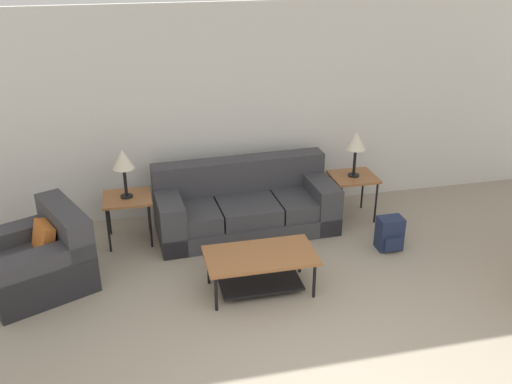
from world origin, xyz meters
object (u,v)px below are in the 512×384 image
Objects in this scene: table_lamp_right at (356,142)px; backpack at (390,234)px; side_table_right at (353,180)px; side_table_left at (127,201)px; table_lamp_left at (123,161)px; armchair at (39,260)px; coffee_table at (260,264)px; couch at (245,207)px.

backpack is (0.13, -0.85, -0.82)m from table_lamp_right.
side_table_right is 0.92m from backpack.
side_table_left is 1.00× the size of side_table_right.
table_lamp_left is (-2.75, -0.00, 0.50)m from side_table_right.
armchair is 2.24m from coffee_table.
couch is 1.33m from coffee_table.
table_lamp_left reaches higher than side_table_left.
couch is at bearing -179.44° from table_lamp_right.
coffee_table is 1.94× the size of side_table_right.
table_lamp_right is (2.75, 0.00, 0.00)m from table_lamp_left.
table_lamp_left and table_lamp_right have the same top height.
armchair is 2.24× the size of side_table_left.
table_lamp_left is at bearing 179.43° from couch.
armchair reaches higher than side_table_left.
table_lamp_left is at bearing 180.00° from table_lamp_right.
couch reaches higher than armchair.
armchair reaches higher than side_table_right.
couch reaches higher than coffee_table.
armchair is 2.24× the size of side_table_right.
couch reaches higher than backpack.
backpack is (3.79, -0.12, -0.10)m from armchair.
backpack is at bearing -16.53° from table_lamp_left.
couch is 1.55m from table_lamp_left.
couch is 3.83× the size of side_table_right.
table_lamp_right is 1.48× the size of backpack.
couch is 1.71× the size of armchair.
table_lamp_right is (-0.00, -0.00, 0.50)m from side_table_right.
armchair is 2.22× the size of table_lamp_right.
coffee_table is 1.96m from table_lamp_left.
side_table_left is 1.46× the size of backpack.
side_table_right is at bearing 98.35° from backpack.
table_lamp_left reaches higher than armchair.
coffee_table is at bearing -138.34° from table_lamp_right.
side_table_left reaches higher than backpack.
armchair is at bearing 164.36° from coffee_table.
armchair reaches higher than backpack.
side_table_right is (2.75, 0.00, 0.00)m from side_table_left.
coffee_table is 1.92× the size of table_lamp_right.
armchair is 1.37m from table_lamp_left.
coffee_table is at bearing -95.43° from couch.
side_table_left is 3.02m from backpack.
side_table_left is 2.80m from table_lamp_right.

